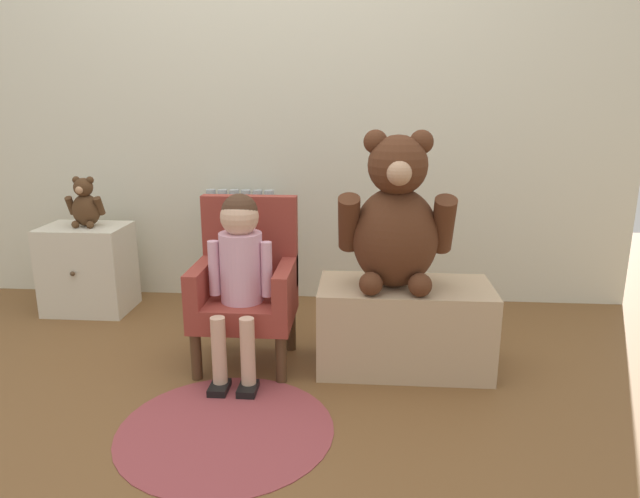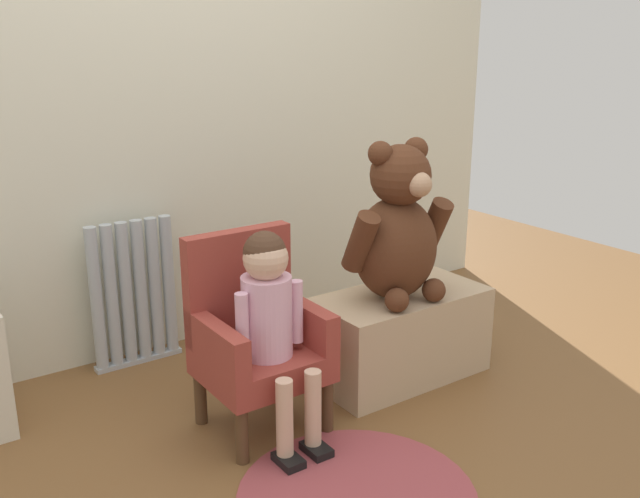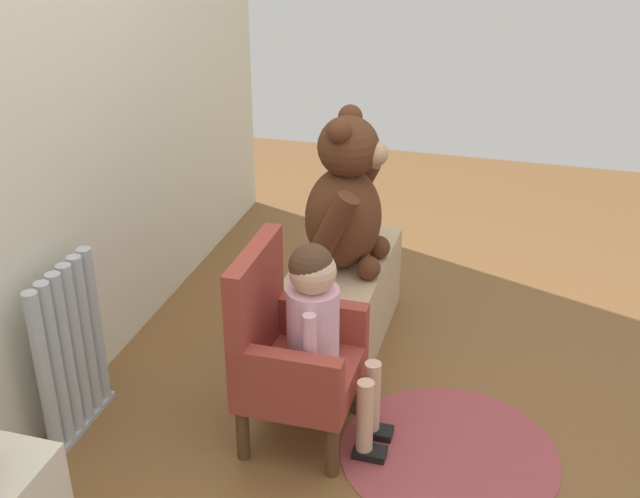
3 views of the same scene
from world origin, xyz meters
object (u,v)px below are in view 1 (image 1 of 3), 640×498
at_px(radiator, 242,247).
at_px(large_teddy_bear, 396,220).
at_px(small_teddy_bear, 85,205).
at_px(floor_rug, 226,429).
at_px(child_figure, 240,259).
at_px(small_dresser, 88,269).
at_px(low_bench, 404,326).
at_px(child_armchair, 247,284).

height_order(radiator, large_teddy_bear, large_teddy_bear).
height_order(small_teddy_bear, floor_rug, small_teddy_bear).
distance_m(radiator, child_figure, 0.85).
height_order(radiator, small_dresser, radiator).
bearing_deg(floor_rug, low_bench, 40.14).
bearing_deg(small_teddy_bear, small_dresser, -177.50).
height_order(child_figure, large_teddy_bear, large_teddy_bear).
height_order(low_bench, small_teddy_bear, small_teddy_bear).
relative_size(radiator, low_bench, 0.89).
relative_size(radiator, floor_rug, 0.84).
bearing_deg(floor_rug, radiator, 99.06).
relative_size(radiator, child_figure, 0.85).
xyz_separation_m(low_bench, small_teddy_bear, (-1.57, 0.53, 0.39)).
bearing_deg(child_armchair, small_dresser, 151.43).
relative_size(radiator, child_armchair, 0.90).
xyz_separation_m(child_armchair, floor_rug, (0.03, -0.55, -0.33)).
distance_m(low_bench, small_teddy_bear, 1.71).
relative_size(child_figure, low_bench, 1.05).
bearing_deg(low_bench, child_armchair, 178.09).
bearing_deg(floor_rug, child_armchair, 93.13).
xyz_separation_m(child_figure, small_teddy_bear, (-0.92, 0.62, 0.09)).
bearing_deg(low_bench, large_teddy_bear, -159.09).
relative_size(small_dresser, child_armchair, 0.66).
relative_size(child_figure, floor_rug, 1.00).
relative_size(child_figure, large_teddy_bear, 1.18).
bearing_deg(radiator, large_teddy_bear, -43.91).
height_order(radiator, floor_rug, radiator).
bearing_deg(child_armchair, small_teddy_bear, 150.86).
height_order(small_dresser, child_armchair, child_armchair).
bearing_deg(radiator, small_teddy_bear, -165.65).
bearing_deg(child_armchair, child_figure, -90.00).
xyz_separation_m(radiator, child_figure, (0.17, -0.81, 0.17)).
xyz_separation_m(large_teddy_bear, small_teddy_bear, (-1.53, 0.55, -0.06)).
xyz_separation_m(child_armchair, child_figure, (0.00, -0.11, 0.14)).
distance_m(low_bench, floor_rug, 0.83).
height_order(small_dresser, child_figure, child_figure).
xyz_separation_m(small_teddy_bear, floor_rug, (0.95, -1.06, -0.56)).
relative_size(low_bench, floor_rug, 0.95).
height_order(child_figure, small_teddy_bear, child_figure).
xyz_separation_m(radiator, large_teddy_bear, (0.77, -0.75, 0.32)).
distance_m(child_armchair, large_teddy_bear, 0.67).
distance_m(child_figure, large_teddy_bear, 0.63).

